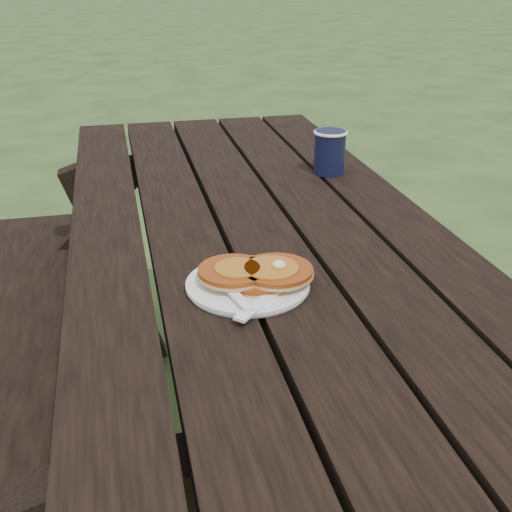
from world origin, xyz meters
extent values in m
plane|color=#2A411C|center=(0.00, 0.00, 0.00)|extent=(60.00, 60.00, 0.00)
cube|color=black|center=(0.00, 0.00, 0.73)|extent=(0.75, 1.80, 0.04)
cube|color=black|center=(-0.55, 0.00, 0.43)|extent=(0.25, 1.80, 0.04)
cube|color=black|center=(0.55, 0.00, 0.43)|extent=(0.25, 1.80, 0.04)
cylinder|color=white|center=(-0.08, -0.30, 0.76)|extent=(0.26, 0.26, 0.01)
cylinder|color=#984111|center=(-0.06, -0.30, 0.77)|extent=(0.12, 0.12, 0.01)
cylinder|color=#984111|center=(-0.10, -0.29, 0.78)|extent=(0.12, 0.12, 0.01)
cylinder|color=#984111|center=(-0.03, -0.31, 0.78)|extent=(0.12, 0.12, 0.01)
cylinder|color=#985615|center=(-0.04, -0.31, 0.79)|extent=(0.09, 0.09, 0.00)
ellipsoid|color=#F4E59E|center=(-0.02, -0.31, 0.79)|extent=(0.02, 0.02, 0.01)
cube|color=white|center=(-0.05, -0.36, 0.76)|extent=(0.14, 0.14, 0.00)
cylinder|color=black|center=(0.26, 0.25, 0.80)|extent=(0.08, 0.08, 0.11)
torus|color=white|center=(0.26, 0.25, 0.86)|extent=(0.09, 0.09, 0.01)
cylinder|color=black|center=(0.26, 0.25, 0.85)|extent=(0.07, 0.07, 0.01)
camera|label=1|loc=(-0.27, -1.23, 1.26)|focal=45.00mm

